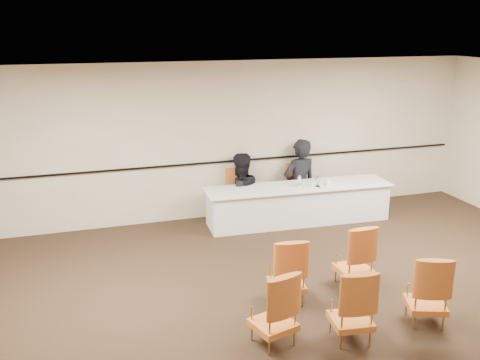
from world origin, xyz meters
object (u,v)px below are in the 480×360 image
(panelist_main_chair, at_px, (299,189))
(panelist_second_chair, at_px, (240,194))
(panelist_main, at_px, (299,188))
(aud_chair_back_left, at_px, (273,307))
(aud_chair_back_right, at_px, (427,288))
(drinking_glass, at_px, (312,184))
(aud_chair_back_mid, at_px, (352,304))
(panelist_second, at_px, (240,198))
(microphone, at_px, (318,180))
(coffee_cup, at_px, (329,182))
(aud_chair_front_right, at_px, (354,255))
(panel_table, at_px, (298,204))
(aud_chair_front_mid, at_px, (287,270))
(water_bottle, at_px, (299,181))

(panelist_main_chair, xyz_separation_m, panelist_second_chair, (-1.23, 0.06, 0.00))
(panelist_main, height_order, aud_chair_back_left, panelist_main)
(aud_chair_back_right, bearing_deg, drinking_glass, 108.30)
(drinking_glass, height_order, aud_chair_back_mid, aud_chair_back_mid)
(panelist_second, height_order, microphone, panelist_second)
(coffee_cup, bearing_deg, panelist_second_chair, 155.62)
(panelist_main, height_order, panelist_second, panelist_main)
(coffee_cup, bearing_deg, aud_chair_front_right, -108.49)
(panel_table, xyz_separation_m, panelist_main, (0.24, 0.53, 0.15))
(panelist_main, relative_size, panelist_second, 1.09)
(aud_chair_back_left, bearing_deg, panel_table, 47.15)
(aud_chair_front_mid, bearing_deg, aud_chair_front_right, 15.27)
(microphone, xyz_separation_m, drinking_glass, (-0.10, 0.01, -0.08))
(aud_chair_front_right, xyz_separation_m, aud_chair_back_left, (-1.63, -1.02, 0.00))
(water_bottle, height_order, aud_chair_front_right, aud_chair_front_right)
(panel_table, relative_size, drinking_glass, 35.64)
(panelist_second, height_order, aud_chair_back_mid, panelist_second)
(panelist_main_chair, relative_size, drinking_glass, 9.50)
(panelist_second_chair, xyz_separation_m, coffee_cup, (1.54, -0.70, 0.30))
(aud_chair_front_mid, bearing_deg, drinking_glass, 66.38)
(microphone, bearing_deg, panelist_second_chair, 161.75)
(aud_chair_back_left, bearing_deg, microphone, 42.38)
(aud_chair_front_right, bearing_deg, drinking_glass, 76.48)
(aud_chair_front_right, distance_m, aud_chair_back_right, 1.23)
(panelist_main, bearing_deg, aud_chair_back_left, 53.15)
(aud_chair_back_left, xyz_separation_m, aud_chair_back_mid, (0.91, -0.20, 0.00))
(aud_chair_front_right, bearing_deg, water_bottle, 81.90)
(panel_table, height_order, aud_chair_front_right, aud_chair_front_right)
(panelist_main, height_order, drinking_glass, panelist_main)
(aud_chair_back_mid, bearing_deg, coffee_cup, 74.78)
(microphone, relative_size, aud_chair_front_right, 0.27)
(aud_chair_back_left, bearing_deg, aud_chair_back_right, -19.50)
(panelist_second, relative_size, aud_chair_back_right, 1.91)
(aud_chair_front_mid, bearing_deg, panelist_main_chair, 71.30)
(panelist_main, distance_m, panelist_second, 1.24)
(panelist_main, relative_size, aud_chair_front_right, 2.09)
(panelist_main, relative_size, aud_chair_back_left, 2.09)
(panelist_main, bearing_deg, coffee_cup, 106.47)
(aud_chair_back_left, xyz_separation_m, aud_chair_back_right, (2.00, -0.15, 0.00))
(panel_table, relative_size, aud_chair_back_mid, 3.75)
(panelist_main, distance_m, microphone, 0.75)
(panelist_second, xyz_separation_m, aud_chair_back_right, (1.07, -4.38, 0.09))
(microphone, relative_size, water_bottle, 1.15)
(panel_table, xyz_separation_m, aud_chair_back_left, (-1.91, -3.65, 0.12))
(aud_chair_back_mid, bearing_deg, water_bottle, 82.92)
(water_bottle, height_order, aud_chair_back_right, aud_chair_back_right)
(coffee_cup, bearing_deg, panelist_main, 116.02)
(aud_chair_front_right, bearing_deg, panel_table, 81.59)
(water_bottle, bearing_deg, panelist_main_chair, 65.68)
(panelist_second, distance_m, water_bottle, 1.24)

